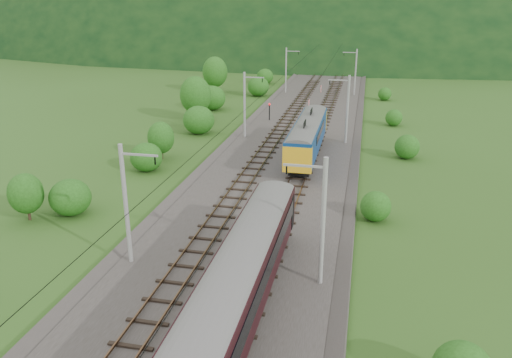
# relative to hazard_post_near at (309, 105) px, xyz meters

# --- Properties ---
(ground) EXTENTS (600.00, 600.00, 0.00)m
(ground) POSITION_rel_hazard_post_near_xyz_m (0.23, -49.38, -1.12)
(ground) COLOR #2D4D18
(ground) RESTS_ON ground
(railbed) EXTENTS (14.00, 220.00, 0.30)m
(railbed) POSITION_rel_hazard_post_near_xyz_m (0.23, -39.38, -0.97)
(railbed) COLOR #38332D
(railbed) RESTS_ON ground
(track_left) EXTENTS (2.40, 220.00, 0.27)m
(track_left) POSITION_rel_hazard_post_near_xyz_m (-2.17, -39.38, -0.75)
(track_left) COLOR brown
(track_left) RESTS_ON railbed
(track_right) EXTENTS (2.40, 220.00, 0.27)m
(track_right) POSITION_rel_hazard_post_near_xyz_m (2.63, -39.38, -0.75)
(track_right) COLOR brown
(track_right) RESTS_ON railbed
(catenary_left) EXTENTS (2.54, 192.28, 8.00)m
(catenary_left) POSITION_rel_hazard_post_near_xyz_m (-5.89, -17.38, 3.37)
(catenary_left) COLOR gray
(catenary_left) RESTS_ON railbed
(catenary_right) EXTENTS (2.54, 192.28, 8.00)m
(catenary_right) POSITION_rel_hazard_post_near_xyz_m (6.35, -17.38, 3.37)
(catenary_right) COLOR gray
(catenary_right) RESTS_ON railbed
(overhead_wires) EXTENTS (4.83, 198.00, 0.03)m
(overhead_wires) POSITION_rel_hazard_post_near_xyz_m (0.23, -39.38, 5.98)
(overhead_wires) COLOR black
(overhead_wires) RESTS_ON ground
(mountain_main) EXTENTS (504.00, 360.00, 244.00)m
(mountain_main) POSITION_rel_hazard_post_near_xyz_m (0.23, 210.62, -1.12)
(mountain_main) COLOR black
(mountain_main) RESTS_ON ground
(mountain_ridge) EXTENTS (336.00, 280.00, 132.00)m
(mountain_ridge) POSITION_rel_hazard_post_near_xyz_m (-119.77, 250.62, -1.12)
(mountain_ridge) COLOR black
(mountain_ridge) RESTS_ON ground
(hazard_post_near) EXTENTS (0.18, 0.18, 1.65)m
(hazard_post_near) POSITION_rel_hazard_post_near_xyz_m (0.00, 0.00, 0.00)
(hazard_post_near) COLOR red
(hazard_post_near) RESTS_ON railbed
(hazard_post_far) EXTENTS (0.14, 0.14, 1.34)m
(hazard_post_far) POSITION_rel_hazard_post_near_xyz_m (0.40, 15.96, -0.16)
(hazard_post_far) COLOR red
(hazard_post_far) RESTS_ON railbed
(signal) EXTENTS (0.26, 0.26, 2.37)m
(signal) POSITION_rel_hazard_post_near_xyz_m (-4.71, -7.67, 0.56)
(signal) COLOR black
(signal) RESTS_ON railbed
(vegetation_left) EXTENTS (12.77, 145.44, 6.59)m
(vegetation_left) POSITION_rel_hazard_post_near_xyz_m (-14.37, -24.45, 1.43)
(vegetation_left) COLOR #214E14
(vegetation_left) RESTS_ON ground
(vegetation_right) EXTENTS (7.84, 101.38, 2.99)m
(vegetation_right) POSITION_rel_hazard_post_near_xyz_m (13.07, -46.72, 0.10)
(vegetation_right) COLOR #214E14
(vegetation_right) RESTS_ON ground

